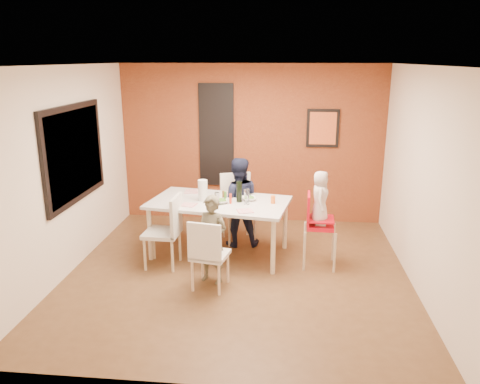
# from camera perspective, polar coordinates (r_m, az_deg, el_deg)

# --- Properties ---
(ground) EXTENTS (4.50, 4.50, 0.00)m
(ground) POSITION_cam_1_polar(r_m,az_deg,el_deg) (6.37, -0.28, -9.87)
(ground) COLOR brown
(ground) RESTS_ON ground
(ceiling) EXTENTS (4.50, 4.50, 0.02)m
(ceiling) POSITION_cam_1_polar(r_m,az_deg,el_deg) (5.73, -0.31, 15.22)
(ceiling) COLOR white
(ceiling) RESTS_ON wall_back
(wall_back) EXTENTS (4.50, 0.02, 2.70)m
(wall_back) POSITION_cam_1_polar(r_m,az_deg,el_deg) (8.10, 1.40, 5.84)
(wall_back) COLOR beige
(wall_back) RESTS_ON ground
(wall_front) EXTENTS (4.50, 0.02, 2.70)m
(wall_front) POSITION_cam_1_polar(r_m,az_deg,el_deg) (3.78, -3.92, -6.26)
(wall_front) COLOR beige
(wall_front) RESTS_ON ground
(wall_left) EXTENTS (0.02, 4.50, 2.70)m
(wall_left) POSITION_cam_1_polar(r_m,az_deg,el_deg) (6.53, -20.35, 2.36)
(wall_left) COLOR beige
(wall_left) RESTS_ON ground
(wall_right) EXTENTS (0.02, 4.50, 2.70)m
(wall_right) POSITION_cam_1_polar(r_m,az_deg,el_deg) (6.10, 21.24, 1.35)
(wall_right) COLOR beige
(wall_right) RESTS_ON ground
(brick_accent_wall) EXTENTS (4.50, 0.02, 2.70)m
(brick_accent_wall) POSITION_cam_1_polar(r_m,az_deg,el_deg) (8.08, 1.39, 5.82)
(brick_accent_wall) COLOR maroon
(brick_accent_wall) RESTS_ON ground
(picture_window_frame) EXTENTS (0.05, 1.70, 1.30)m
(picture_window_frame) POSITION_cam_1_polar(r_m,az_deg,el_deg) (6.65, -19.54, 4.44)
(picture_window_frame) COLOR black
(picture_window_frame) RESTS_ON wall_left
(picture_window_pane) EXTENTS (0.02, 1.55, 1.15)m
(picture_window_pane) POSITION_cam_1_polar(r_m,az_deg,el_deg) (6.65, -19.43, 4.44)
(picture_window_pane) COLOR black
(picture_window_pane) RESTS_ON wall_left
(glassblock_strip) EXTENTS (0.55, 0.03, 1.70)m
(glassblock_strip) POSITION_cam_1_polar(r_m,az_deg,el_deg) (8.10, -2.88, 6.91)
(glassblock_strip) COLOR silver
(glassblock_strip) RESTS_ON wall_back
(glassblock_surround) EXTENTS (0.60, 0.03, 1.76)m
(glassblock_surround) POSITION_cam_1_polar(r_m,az_deg,el_deg) (8.10, -2.88, 6.91)
(glassblock_surround) COLOR black
(glassblock_surround) RESTS_ON wall_back
(art_print_frame) EXTENTS (0.54, 0.03, 0.64)m
(art_print_frame) POSITION_cam_1_polar(r_m,az_deg,el_deg) (8.01, 10.06, 7.66)
(art_print_frame) COLOR black
(art_print_frame) RESTS_ON wall_back
(art_print_canvas) EXTENTS (0.44, 0.01, 0.54)m
(art_print_canvas) POSITION_cam_1_polar(r_m,az_deg,el_deg) (7.99, 10.07, 7.65)
(art_print_canvas) COLOR #CE6C2D
(art_print_canvas) RESTS_ON wall_back
(dining_table) EXTENTS (2.10, 1.39, 0.81)m
(dining_table) POSITION_cam_1_polar(r_m,az_deg,el_deg) (6.71, -2.56, -1.69)
(dining_table) COLOR silver
(dining_table) RESTS_ON ground
(chair_near) EXTENTS (0.49, 0.49, 0.91)m
(chair_near) POSITION_cam_1_polar(r_m,az_deg,el_deg) (5.75, -3.96, -7.27)
(chair_near) COLOR silver
(chair_near) RESTS_ON ground
(chair_far) EXTENTS (0.63, 0.63, 1.05)m
(chair_far) POSITION_cam_1_polar(r_m,az_deg,el_deg) (7.33, -0.33, -1.39)
(chair_far) COLOR white
(chair_far) RESTS_ON ground
(chair_left) EXTENTS (0.49, 0.49, 1.01)m
(chair_left) POSITION_cam_1_polar(r_m,az_deg,el_deg) (6.44, -8.76, -4.29)
(chair_left) COLOR beige
(chair_left) RESTS_ON ground
(high_chair) EXTENTS (0.45, 0.45, 1.03)m
(high_chair) POSITION_cam_1_polar(r_m,az_deg,el_deg) (6.46, 9.34, -3.75)
(high_chair) COLOR red
(high_chair) RESTS_ON ground
(child_near) EXTENTS (0.49, 0.40, 1.15)m
(child_near) POSITION_cam_1_polar(r_m,az_deg,el_deg) (5.94, -3.43, -5.81)
(child_near) COLOR brown
(child_near) RESTS_ON ground
(child_far) EXTENTS (0.74, 0.61, 1.37)m
(child_far) POSITION_cam_1_polar(r_m,az_deg,el_deg) (7.06, -0.28, -1.24)
(child_far) COLOR black
(child_far) RESTS_ON ground
(toddler) EXTENTS (0.26, 0.38, 0.74)m
(toddler) POSITION_cam_1_polar(r_m,az_deg,el_deg) (6.35, 9.74, -0.72)
(toddler) COLOR beige
(toddler) RESTS_ON high_chair
(plate_near_left) EXTENTS (0.23, 0.23, 0.01)m
(plate_near_left) POSITION_cam_1_polar(r_m,az_deg,el_deg) (6.54, -6.29, -1.55)
(plate_near_left) COLOR white
(plate_near_left) RESTS_ON dining_table
(plate_far_mid) EXTENTS (0.30, 0.30, 0.01)m
(plate_far_mid) POSITION_cam_1_polar(r_m,az_deg,el_deg) (7.02, -1.01, -0.22)
(plate_far_mid) COLOR white
(plate_far_mid) RESTS_ON dining_table
(plate_near_right) EXTENTS (0.25, 0.25, 0.01)m
(plate_near_right) POSITION_cam_1_polar(r_m,az_deg,el_deg) (6.24, 0.61, -2.33)
(plate_near_right) COLOR white
(plate_near_right) RESTS_ON dining_table
(plate_far_left) EXTENTS (0.25, 0.25, 0.01)m
(plate_far_left) POSITION_cam_1_polar(r_m,az_deg,el_deg) (7.18, -5.83, 0.07)
(plate_far_left) COLOR silver
(plate_far_left) RESTS_ON dining_table
(salad_bowl_a) EXTENTS (0.25, 0.25, 0.05)m
(salad_bowl_a) POSITION_cam_1_polar(r_m,az_deg,el_deg) (6.59, -2.32, -1.16)
(salad_bowl_a) COLOR silver
(salad_bowl_a) RESTS_ON dining_table
(salad_bowl_b) EXTENTS (0.25, 0.25, 0.05)m
(salad_bowl_b) POSITION_cam_1_polar(r_m,az_deg,el_deg) (6.72, 1.11, -0.80)
(salad_bowl_b) COLOR white
(salad_bowl_b) RESTS_ON dining_table
(wine_bottle) EXTENTS (0.08, 0.08, 0.30)m
(wine_bottle) POSITION_cam_1_polar(r_m,az_deg,el_deg) (6.60, -0.10, 0.02)
(wine_bottle) COLOR black
(wine_bottle) RESTS_ON dining_table
(wine_glass_a) EXTENTS (0.07, 0.07, 0.19)m
(wine_glass_a) POSITION_cam_1_polar(r_m,az_deg,el_deg) (6.46, -2.82, -0.87)
(wine_glass_a) COLOR silver
(wine_glass_a) RESTS_ON dining_table
(wine_glass_b) EXTENTS (0.08, 0.08, 0.22)m
(wine_glass_b) POSITION_cam_1_polar(r_m,az_deg,el_deg) (6.50, 0.81, -0.60)
(wine_glass_b) COLOR white
(wine_glass_b) RESTS_ON dining_table
(paper_towel_roll) EXTENTS (0.13, 0.13, 0.30)m
(paper_towel_roll) POSITION_cam_1_polar(r_m,az_deg,el_deg) (6.69, -4.56, 0.21)
(paper_towel_roll) COLOR silver
(paper_towel_roll) RESTS_ON dining_table
(condiment_red) EXTENTS (0.04, 0.04, 0.14)m
(condiment_red) POSITION_cam_1_polar(r_m,az_deg,el_deg) (6.55, -1.17, -0.82)
(condiment_red) COLOR red
(condiment_red) RESTS_ON dining_table
(condiment_green) EXTENTS (0.04, 0.04, 0.14)m
(condiment_green) POSITION_cam_1_polar(r_m,az_deg,el_deg) (6.66, -1.78, -0.54)
(condiment_green) COLOR #3E7C29
(condiment_green) RESTS_ON dining_table
(condiment_brown) EXTENTS (0.04, 0.04, 0.14)m
(condiment_brown) POSITION_cam_1_polar(r_m,az_deg,el_deg) (6.72, -2.05, -0.42)
(condiment_brown) COLOR brown
(condiment_brown) RESTS_ON dining_table
(sippy_cup) EXTENTS (0.06, 0.06, 0.11)m
(sippy_cup) POSITION_cam_1_polar(r_m,az_deg,el_deg) (6.58, 4.05, -0.93)
(sippy_cup) COLOR orange
(sippy_cup) RESTS_ON dining_table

